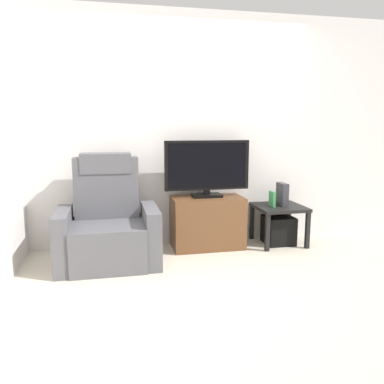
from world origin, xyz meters
name	(u,v)px	position (x,y,z in m)	size (l,w,h in m)	color
ground_plane	(221,276)	(0.00, 0.00, 0.00)	(6.40, 6.40, 0.00)	beige
wall_back	(194,130)	(0.00, 1.13, 1.30)	(6.40, 0.06, 2.60)	silver
tv_stand	(207,222)	(0.09, 0.85, 0.29)	(0.79, 0.43, 0.57)	brown
television	(207,167)	(0.09, 0.87, 0.90)	(0.94, 0.20, 0.62)	black
recliner_armchair	(108,226)	(-1.00, 0.59, 0.37)	(0.98, 0.78, 1.08)	#515156
side_table	(279,212)	(0.93, 0.82, 0.38)	(0.54, 0.54, 0.45)	black
subwoofer_box	(278,230)	(0.93, 0.82, 0.16)	(0.32, 0.32, 0.32)	black
book_upright	(272,199)	(0.83, 0.80, 0.53)	(0.03, 0.13, 0.17)	#388C4C
game_console	(282,194)	(0.97, 0.83, 0.58)	(0.07, 0.20, 0.26)	#333338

